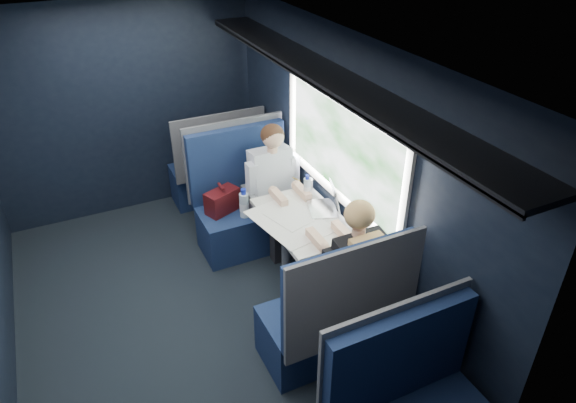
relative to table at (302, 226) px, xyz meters
name	(u,v)px	position (x,y,z in m)	size (l,w,h in m)	color
ground	(194,319)	(-1.03, 0.00, -0.67)	(2.80, 4.20, 0.01)	black
room_shell	(177,166)	(-1.01, 0.00, 0.81)	(3.00, 4.40, 2.40)	black
table	(302,226)	(0.00, 0.00, 0.00)	(0.62, 1.00, 0.74)	#54565E
seat_bay_near	(245,207)	(-0.19, 0.87, -0.24)	(1.04, 0.62, 1.26)	#0E1A3D
seat_bay_far	(332,319)	(-0.18, -0.87, -0.25)	(1.04, 0.62, 1.26)	#0E1A3D
seat_row_front	(217,169)	(-0.18, 1.80, -0.25)	(1.04, 0.51, 1.16)	#0E1A3D
man	(275,183)	(0.07, 0.70, 0.06)	(0.53, 0.56, 1.32)	black
woman	(352,264)	(0.07, -0.71, 0.06)	(0.53, 0.56, 1.32)	black
papers	(289,221)	(-0.11, 0.01, 0.08)	(0.49, 0.71, 0.01)	white
laptop	(328,202)	(0.29, 0.05, 0.14)	(0.33, 0.38, 0.24)	silver
bottle_small	(307,187)	(0.21, 0.31, 0.18)	(0.07, 0.07, 0.23)	silver
cup	(309,184)	(0.30, 0.44, 0.13)	(0.08, 0.08, 0.10)	white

